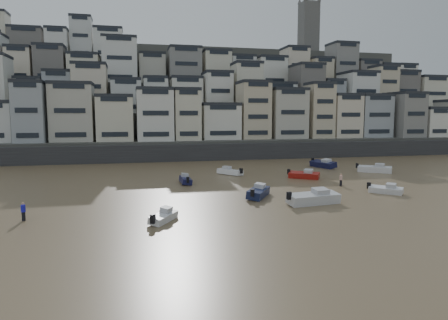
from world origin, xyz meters
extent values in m
plane|color=brown|center=(0.00, 0.00, 0.00)|extent=(400.00, 400.00, 0.00)
cube|color=#38383A|center=(10.00, 65.00, 1.75)|extent=(140.00, 3.00, 3.50)
cube|color=#4C4C47|center=(15.00, 72.00, 2.00)|extent=(140.00, 14.00, 4.00)
cube|color=#4C4C47|center=(15.00, 84.00, 5.00)|extent=(140.00, 14.00, 10.00)
cube|color=#4C4C47|center=(15.00, 96.00, 9.00)|extent=(140.00, 14.00, 18.00)
cube|color=#4C4C47|center=(15.00, 108.00, 13.00)|extent=(140.00, 16.00, 26.00)
cube|color=#4C4C47|center=(15.00, 122.00, 16.00)|extent=(140.00, 18.00, 32.00)
cube|color=#66635E|center=(55.00, 120.00, 41.00)|extent=(6.00, 6.00, 18.00)
camera|label=1|loc=(-8.75, -18.60, 9.64)|focal=32.00mm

